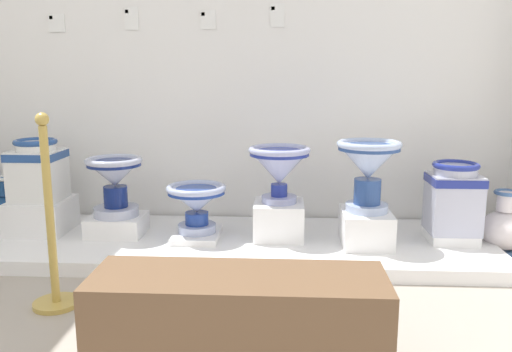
# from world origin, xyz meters

# --- Properties ---
(wall_back) EXTENTS (3.94, 0.06, 3.03)m
(wall_back) POSITION_xyz_m (1.87, 2.65, 1.51)
(wall_back) COLOR white
(wall_back) RESTS_ON ground_plane
(display_platform) EXTENTS (3.19, 1.02, 0.09)m
(display_platform) POSITION_xyz_m (1.87, 2.10, 0.04)
(display_platform) COLOR white
(display_platform) RESTS_ON ground_plane
(plinth_block_central_ornate) EXTENTS (0.37, 0.39, 0.22)m
(plinth_block_central_ornate) POSITION_xyz_m (0.51, 2.18, 0.19)
(plinth_block_central_ornate) COLOR white
(plinth_block_central_ornate) RESTS_ON display_platform
(antique_toilet_central_ornate) EXTENTS (0.32, 0.30, 0.41)m
(antique_toilet_central_ornate) POSITION_xyz_m (0.51, 2.18, 0.52)
(antique_toilet_central_ornate) COLOR white
(antique_toilet_central_ornate) RESTS_ON plinth_block_central_ornate
(plinth_block_leftmost) EXTENTS (0.35, 0.31, 0.13)m
(plinth_block_leftmost) POSITION_xyz_m (1.05, 2.13, 0.15)
(plinth_block_leftmost) COLOR white
(plinth_block_leftmost) RESTS_ON display_platform
(antique_toilet_leftmost) EXTENTS (0.36, 0.36, 0.39)m
(antique_toilet_leftmost) POSITION_xyz_m (1.05, 2.13, 0.47)
(antique_toilet_leftmost) COLOR #AEB5CF
(antique_toilet_leftmost) RESTS_ON plinth_block_leftmost
(plinth_block_pale_glazed) EXTENTS (0.29, 0.37, 0.04)m
(plinth_block_pale_glazed) POSITION_xyz_m (1.58, 2.08, 0.11)
(plinth_block_pale_glazed) COLOR white
(plinth_block_pale_glazed) RESTS_ON display_platform
(antique_toilet_pale_glazed) EXTENTS (0.38, 0.38, 0.31)m
(antique_toilet_pale_glazed) POSITION_xyz_m (1.58, 2.08, 0.34)
(antique_toilet_pale_glazed) COLOR #A8B4D9
(antique_toilet_pale_glazed) RESTS_ON plinth_block_pale_glazed
(plinth_block_squat_floral) EXTENTS (0.32, 0.34, 0.23)m
(plinth_block_squat_floral) POSITION_xyz_m (2.11, 2.13, 0.20)
(plinth_block_squat_floral) COLOR white
(plinth_block_squat_floral) RESTS_ON display_platform
(antique_toilet_squat_floral) EXTENTS (0.39, 0.39, 0.36)m
(antique_toilet_squat_floral) POSITION_xyz_m (2.11, 2.13, 0.56)
(antique_toilet_squat_floral) COLOR #A5ADDB
(antique_toilet_squat_floral) RESTS_ON plinth_block_squat_floral
(plinth_block_tall_cobalt) EXTENTS (0.30, 0.38, 0.21)m
(plinth_block_tall_cobalt) POSITION_xyz_m (2.65, 2.03, 0.19)
(plinth_block_tall_cobalt) COLOR white
(plinth_block_tall_cobalt) RESTS_ON display_platform
(antique_toilet_tall_cobalt) EXTENTS (0.39, 0.39, 0.44)m
(antique_toilet_tall_cobalt) POSITION_xyz_m (2.65, 2.03, 0.59)
(antique_toilet_tall_cobalt) COLOR #AEC0E6
(antique_toilet_tall_cobalt) RESTS_ON plinth_block_tall_cobalt
(plinth_block_broad_patterned) EXTENTS (0.29, 0.28, 0.06)m
(plinth_block_broad_patterned) POSITION_xyz_m (3.20, 2.12, 0.11)
(plinth_block_broad_patterned) COLOR white
(plinth_block_broad_patterned) RESTS_ON display_platform
(antique_toilet_broad_patterned) EXTENTS (0.31, 0.29, 0.45)m
(antique_toilet_broad_patterned) POSITION_xyz_m (3.20, 2.12, 0.38)
(antique_toilet_broad_patterned) COLOR #B3B6CC
(antique_toilet_broad_patterned) RESTS_ON plinth_block_broad_patterned
(info_placard_first) EXTENTS (0.12, 0.01, 0.12)m
(info_placard_first) POSITION_xyz_m (0.52, 2.62, 1.48)
(info_placard_first) COLOR white
(info_placard_second) EXTENTS (0.10, 0.01, 0.16)m
(info_placard_second) POSITION_xyz_m (1.06, 2.62, 1.51)
(info_placard_second) COLOR white
(info_placard_third) EXTENTS (0.11, 0.01, 0.13)m
(info_placard_third) POSITION_xyz_m (1.60, 2.62, 1.50)
(info_placard_third) COLOR white
(info_placard_fourth) EXTENTS (0.10, 0.01, 0.15)m
(info_placard_fourth) POSITION_xyz_m (2.08, 2.62, 1.52)
(info_placard_fourth) COLOR white
(decorative_vase_corner) EXTENTS (0.26, 0.26, 0.43)m
(decorative_vase_corner) POSITION_xyz_m (0.20, 2.31, 0.18)
(decorative_vase_corner) COLOR white
(decorative_vase_corner) RESTS_ON ground_plane
(decorative_vase_companion) EXTENTS (0.29, 0.29, 0.41)m
(decorative_vase_companion) POSITION_xyz_m (3.54, 2.14, 0.17)
(decorative_vase_companion) COLOR #406195
(decorative_vase_companion) RESTS_ON ground_plane
(stanchion_post_near_left) EXTENTS (0.22, 0.22, 0.95)m
(stanchion_post_near_left) POSITION_xyz_m (1.02, 1.23, 0.31)
(stanchion_post_near_left) COLOR #BB9B46
(stanchion_post_near_left) RESTS_ON ground_plane
(museum_bench) EXTENTS (1.10, 0.36, 0.40)m
(museum_bench) POSITION_xyz_m (1.98, 0.69, 0.20)
(museum_bench) COLOR brown
(museum_bench) RESTS_ON ground_plane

